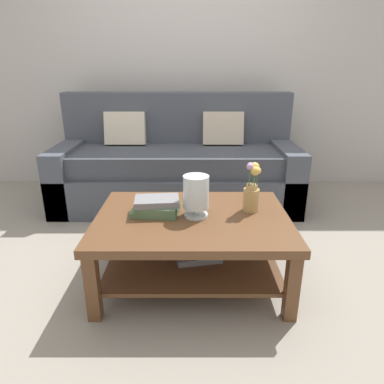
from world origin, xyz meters
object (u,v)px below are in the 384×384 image
(couch, at_px, (177,167))
(glass_hurricane_vase, at_px, (196,194))
(coffee_table, at_px, (192,234))
(book_stack_main, at_px, (156,206))
(flower_pitcher, at_px, (252,190))

(couch, height_order, glass_hurricane_vase, couch)
(coffee_table, distance_m, book_stack_main, 0.28)
(couch, height_order, flower_pitcher, couch)
(couch, relative_size, coffee_table, 1.96)
(glass_hurricane_vase, xyz_separation_m, flower_pitcher, (0.35, 0.09, -0.01))
(couch, distance_m, flower_pitcher, 1.42)
(couch, distance_m, glass_hurricane_vase, 1.42)
(coffee_table, height_order, glass_hurricane_vase, glass_hurricane_vase)
(glass_hurricane_vase, height_order, flower_pitcher, flower_pitcher)
(coffee_table, xyz_separation_m, glass_hurricane_vase, (0.02, 0.00, 0.27))
(coffee_table, bearing_deg, glass_hurricane_vase, 1.10)
(flower_pitcher, bearing_deg, couch, 111.79)
(couch, relative_size, book_stack_main, 7.59)
(couch, bearing_deg, flower_pitcher, -68.21)
(coffee_table, relative_size, flower_pitcher, 3.74)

